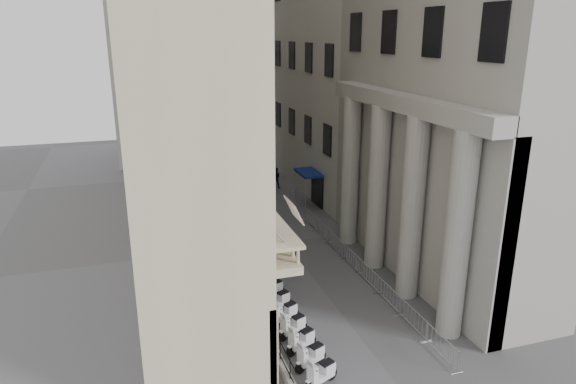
% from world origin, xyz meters
% --- Properties ---
extents(far_building, '(22.00, 10.00, 30.00)m').
position_xyz_m(far_building, '(0.00, 48.00, 15.00)').
color(far_building, beige).
rests_on(far_building, ground).
extents(iron_fence, '(0.30, 28.00, 1.40)m').
position_xyz_m(iron_fence, '(-4.30, 18.00, 0.00)').
color(iron_fence, black).
rests_on(iron_fence, ground).
extents(blue_awning, '(1.60, 3.00, 3.00)m').
position_xyz_m(blue_awning, '(4.15, 26.00, 0.00)').
color(blue_awning, navy).
rests_on(blue_awning, ground).
extents(flag, '(1.00, 1.40, 8.20)m').
position_xyz_m(flag, '(-4.00, 5.00, 0.00)').
color(flag, '#9E0C11').
rests_on(flag, ground).
extents(scooter_1, '(1.51, 1.06, 1.50)m').
position_xyz_m(scooter_1, '(-3.03, 5.45, 0.00)').
color(scooter_1, silver).
rests_on(scooter_1, ground).
extents(scooter_2, '(1.51, 1.06, 1.50)m').
position_xyz_m(scooter_2, '(-3.03, 6.71, 0.00)').
color(scooter_2, silver).
rests_on(scooter_2, ground).
extents(scooter_3, '(1.51, 1.06, 1.50)m').
position_xyz_m(scooter_3, '(-3.03, 7.96, 0.00)').
color(scooter_3, silver).
rests_on(scooter_3, ground).
extents(scooter_4, '(1.51, 1.06, 1.50)m').
position_xyz_m(scooter_4, '(-3.03, 9.22, 0.00)').
color(scooter_4, silver).
rests_on(scooter_4, ground).
extents(scooter_5, '(1.51, 1.06, 1.50)m').
position_xyz_m(scooter_5, '(-3.03, 10.47, 0.00)').
color(scooter_5, silver).
rests_on(scooter_5, ground).
extents(scooter_6, '(1.51, 1.06, 1.50)m').
position_xyz_m(scooter_6, '(-3.03, 11.73, 0.00)').
color(scooter_6, silver).
rests_on(scooter_6, ground).
extents(scooter_7, '(1.51, 1.06, 1.50)m').
position_xyz_m(scooter_7, '(-3.03, 12.98, 0.00)').
color(scooter_7, silver).
rests_on(scooter_7, ground).
extents(scooter_8, '(1.51, 1.06, 1.50)m').
position_xyz_m(scooter_8, '(-3.03, 14.24, 0.00)').
color(scooter_8, silver).
rests_on(scooter_8, ground).
extents(scooter_9, '(1.51, 1.06, 1.50)m').
position_xyz_m(scooter_9, '(-3.03, 15.49, 0.00)').
color(scooter_9, silver).
rests_on(scooter_9, ground).
extents(scooter_10, '(1.51, 1.06, 1.50)m').
position_xyz_m(scooter_10, '(-3.03, 16.75, 0.00)').
color(scooter_10, silver).
rests_on(scooter_10, ground).
extents(scooter_11, '(1.51, 1.06, 1.50)m').
position_xyz_m(scooter_11, '(-3.03, 18.00, 0.00)').
color(scooter_11, silver).
rests_on(scooter_11, ground).
extents(scooter_12, '(1.51, 1.06, 1.50)m').
position_xyz_m(scooter_12, '(-3.03, 19.26, 0.00)').
color(scooter_12, silver).
rests_on(scooter_12, ground).
extents(scooter_13, '(1.51, 1.06, 1.50)m').
position_xyz_m(scooter_13, '(-3.03, 20.51, 0.00)').
color(scooter_13, silver).
rests_on(scooter_13, ground).
extents(scooter_14, '(1.51, 1.06, 1.50)m').
position_xyz_m(scooter_14, '(-3.03, 21.77, 0.00)').
color(scooter_14, silver).
rests_on(scooter_14, ground).
extents(barrier_0, '(0.60, 2.40, 1.10)m').
position_xyz_m(barrier_0, '(2.80, 4.36, 0.00)').
color(barrier_0, '#A6A9AE').
rests_on(barrier_0, ground).
extents(barrier_1, '(0.60, 2.40, 1.10)m').
position_xyz_m(barrier_1, '(2.80, 6.86, 0.00)').
color(barrier_1, '#A6A9AE').
rests_on(barrier_1, ground).
extents(barrier_2, '(0.60, 2.40, 1.10)m').
position_xyz_m(barrier_2, '(2.80, 9.36, 0.00)').
color(barrier_2, '#A6A9AE').
rests_on(barrier_2, ground).
extents(barrier_3, '(0.60, 2.40, 1.10)m').
position_xyz_m(barrier_3, '(2.80, 11.86, 0.00)').
color(barrier_3, '#A6A9AE').
rests_on(barrier_3, ground).
extents(barrier_4, '(0.60, 2.40, 1.10)m').
position_xyz_m(barrier_4, '(2.80, 14.36, 0.00)').
color(barrier_4, '#A6A9AE').
rests_on(barrier_4, ground).
extents(barrier_5, '(0.60, 2.40, 1.10)m').
position_xyz_m(barrier_5, '(2.80, 16.86, 0.00)').
color(barrier_5, '#A6A9AE').
rests_on(barrier_5, ground).
extents(barrier_6, '(0.60, 2.40, 1.10)m').
position_xyz_m(barrier_6, '(2.80, 19.36, 0.00)').
color(barrier_6, '#A6A9AE').
rests_on(barrier_6, ground).
extents(barrier_7, '(0.60, 2.40, 1.10)m').
position_xyz_m(barrier_7, '(2.80, 21.86, 0.00)').
color(barrier_7, '#A6A9AE').
rests_on(barrier_7, ground).
extents(security_tent, '(3.55, 3.55, 2.89)m').
position_xyz_m(security_tent, '(-3.60, 30.00, 2.41)').
color(security_tent, silver).
rests_on(security_tent, ground).
extents(street_lamp, '(2.40, 1.03, 7.70)m').
position_xyz_m(street_lamp, '(-3.60, 17.51, 4.56)').
color(street_lamp, gray).
rests_on(street_lamp, ground).
extents(info_kiosk, '(0.25, 0.76, 1.60)m').
position_xyz_m(info_kiosk, '(-2.61, 18.52, 0.81)').
color(info_kiosk, black).
rests_on(info_kiosk, ground).
extents(pedestrian_a, '(0.58, 0.39, 1.57)m').
position_xyz_m(pedestrian_a, '(0.88, 30.30, 0.79)').
color(pedestrian_a, black).
rests_on(pedestrian_a, ground).
extents(pedestrian_b, '(1.15, 1.02, 1.96)m').
position_xyz_m(pedestrian_b, '(3.00, 31.87, 0.98)').
color(pedestrian_b, black).
rests_on(pedestrian_b, ground).
extents(pedestrian_c, '(0.98, 0.94, 1.69)m').
position_xyz_m(pedestrian_c, '(-1.16, 32.97, 0.85)').
color(pedestrian_c, black).
rests_on(pedestrian_c, ground).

